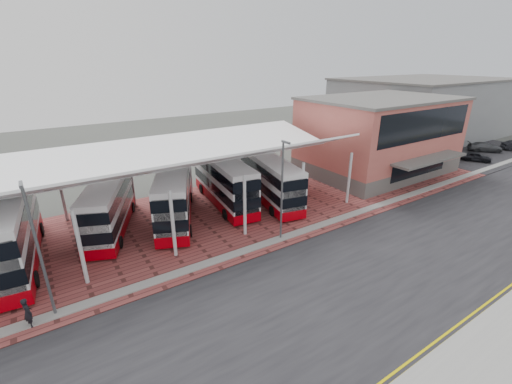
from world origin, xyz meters
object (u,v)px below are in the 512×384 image
(carpark_car_a, at_px, (476,157))
(bus_3, at_px, (174,195))
(terminal, at_px, (379,135))
(pedestrian, at_px, (28,312))
(bus_1, at_px, (9,232))
(carpark_car_b, at_px, (485,147))
(bus_2, at_px, (109,206))
(bus_5, at_px, (270,180))
(bus_4, at_px, (224,181))

(carpark_car_a, bearing_deg, bus_3, 141.36)
(terminal, bearing_deg, bus_3, 179.02)
(bus_3, height_order, pedestrian, bus_3)
(bus_1, relative_size, carpark_car_b, 2.56)
(pedestrian, relative_size, carpark_car_a, 0.46)
(terminal, height_order, bus_2, terminal)
(bus_1, bearing_deg, carpark_car_b, 2.39)
(carpark_car_a, bearing_deg, bus_5, 141.31)
(bus_1, distance_m, bus_5, 21.59)
(bus_1, height_order, pedestrian, bus_1)
(bus_4, distance_m, carpark_car_a, 37.16)
(bus_4, bearing_deg, bus_2, -173.68)
(bus_1, distance_m, bus_3, 12.10)
(bus_2, bearing_deg, bus_5, 13.95)
(pedestrian, distance_m, carpark_car_b, 60.46)
(bus_4, height_order, pedestrian, bus_4)
(terminal, xyz_separation_m, bus_3, (-26.70, 0.46, -2.30))
(bus_4, height_order, carpark_car_a, bus_4)
(bus_1, height_order, bus_4, bus_1)
(pedestrian, xyz_separation_m, carpark_car_b, (60.26, 4.87, -0.17))
(bus_2, height_order, bus_5, bus_5)
(terminal, distance_m, bus_3, 26.80)
(carpark_car_b, bearing_deg, terminal, 128.12)
(bus_3, bearing_deg, terminal, 22.65)
(bus_2, bearing_deg, terminal, 19.81)
(bus_3, distance_m, pedestrian, 14.29)
(bus_1, bearing_deg, bus_2, 18.61)
(terminal, bearing_deg, pedestrian, -168.28)
(terminal, relative_size, bus_2, 1.74)
(bus_3, bearing_deg, bus_5, 16.36)
(pedestrian, height_order, carpark_car_a, pedestrian)
(bus_2, relative_size, carpark_car_b, 2.21)
(terminal, height_order, carpark_car_a, terminal)
(carpark_car_b, bearing_deg, bus_5, 132.64)
(bus_1, relative_size, pedestrian, 6.91)
(bus_3, relative_size, pedestrian, 6.37)
(carpark_car_a, xyz_separation_m, carpark_car_b, (6.80, 1.96, 0.04))
(bus_5, xyz_separation_m, pedestrian, (-20.99, -7.17, -1.32))
(terminal, distance_m, carpark_car_a, 16.55)
(terminal, xyz_separation_m, bus_1, (-38.78, -0.21, -2.13))
(bus_2, distance_m, carpark_car_b, 54.24)
(bus_2, height_order, carpark_car_a, bus_2)
(terminal, xyz_separation_m, bus_2, (-31.97, 1.43, -2.46))
(terminal, xyz_separation_m, carpark_car_b, (22.07, -3.05, -3.89))
(bus_2, relative_size, bus_4, 0.92)
(terminal, height_order, bus_5, terminal)
(bus_5, height_order, carpark_car_a, bus_5)
(bus_4, xyz_separation_m, bus_5, (4.13, -1.96, -0.09))
(bus_4, xyz_separation_m, carpark_car_b, (43.40, -4.26, -1.58))
(bus_3, bearing_deg, bus_1, -153.22)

